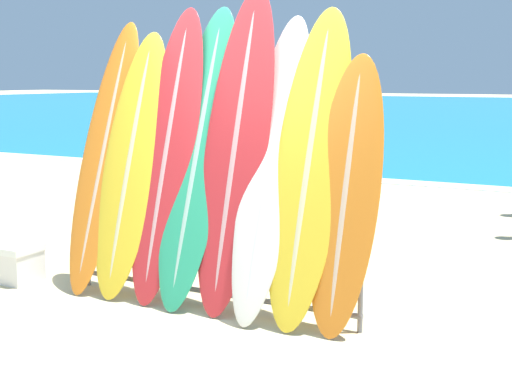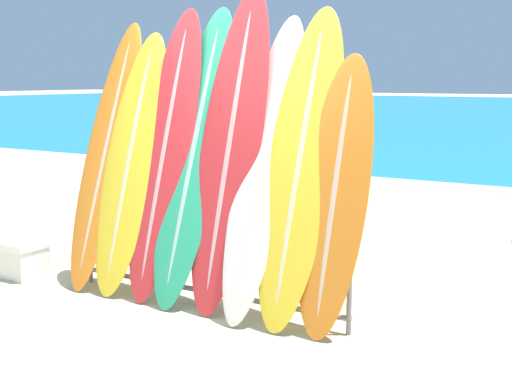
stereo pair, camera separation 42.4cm
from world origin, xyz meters
name	(u,v)px [view 1 (the left image)]	position (x,y,z in m)	size (l,w,h in m)	color
ground_plane	(188,319)	(0.00, 0.00, 0.00)	(160.00, 160.00, 0.00)	beige
surfboard_rack	(210,253)	(-0.01, 0.34, 0.45)	(2.63, 0.04, 0.82)	slate
surfboard_slot_0	(105,155)	(-1.16, 0.46, 1.19)	(0.48, 0.91, 2.37)	orange
surfboard_slot_1	(131,163)	(-0.83, 0.42, 1.14)	(0.58, 0.82, 2.27)	yellow
surfboard_slot_2	(168,153)	(-0.48, 0.45, 1.23)	(0.54, 0.83, 2.47)	red
surfboard_slot_3	(198,155)	(-0.19, 0.47, 1.23)	(0.55, 0.94, 2.47)	#289E70
surfboard_slot_4	(236,149)	(0.17, 0.46, 1.30)	(0.57, 0.81, 2.60)	red
surfboard_slot_5	(272,165)	(0.50, 0.46, 1.19)	(0.49, 1.00, 2.37)	silver
surfboard_slot_6	(310,165)	(0.83, 0.44, 1.21)	(0.57, 0.88, 2.42)	yellow
surfboard_slot_7	(346,194)	(1.15, 0.38, 1.02)	(0.52, 0.64, 2.05)	orange
person_near_water	(244,142)	(-2.23, 4.94, 0.90)	(0.27, 0.22, 1.65)	beige
person_mid_beach	(315,169)	(0.08, 2.29, 0.93)	(0.23, 0.29, 1.70)	beige
cooler_box	(10,262)	(-2.05, 0.13, 0.17)	(0.55, 0.36, 0.34)	silver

